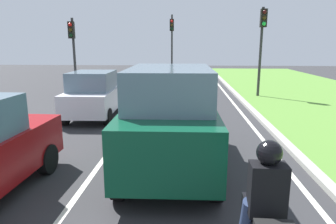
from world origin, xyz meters
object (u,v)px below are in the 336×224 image
at_px(rider_person, 267,188).
at_px(traffic_light_overhead_left, 73,43).
at_px(car_hatchback_far, 95,95).
at_px(car_suv_ahead, 170,118).
at_px(traffic_light_near_right, 262,36).
at_px(traffic_light_far_median, 172,37).

bearing_deg(rider_person, traffic_light_overhead_left, 119.21).
bearing_deg(car_hatchback_far, car_suv_ahead, -57.79).
distance_m(car_suv_ahead, traffic_light_near_right, 10.86).
relative_size(car_hatchback_far, traffic_light_near_right, 0.81).
height_order(traffic_light_near_right, traffic_light_far_median, traffic_light_far_median).
bearing_deg(rider_person, traffic_light_near_right, 78.58).
xyz_separation_m(rider_person, traffic_light_near_right, (2.98, 13.14, 2.02)).
bearing_deg(traffic_light_overhead_left, car_suv_ahead, -59.95).
relative_size(car_hatchback_far, traffic_light_overhead_left, 0.89).
bearing_deg(traffic_light_near_right, traffic_light_far_median, 121.98).
bearing_deg(traffic_light_near_right, traffic_light_overhead_left, 177.07).
distance_m(traffic_light_near_right, traffic_light_overhead_left, 10.22).
distance_m(car_suv_ahead, traffic_light_overhead_left, 12.03).
bearing_deg(car_hatchback_far, traffic_light_overhead_left, 115.28).
distance_m(car_suv_ahead, car_hatchback_far, 5.70).
height_order(car_hatchback_far, traffic_light_far_median, traffic_light_far_median).
bearing_deg(traffic_light_far_median, rider_person, -84.45).
distance_m(traffic_light_near_right, traffic_light_far_median, 9.52).
height_order(car_hatchback_far, traffic_light_overhead_left, traffic_light_overhead_left).
height_order(car_suv_ahead, car_hatchback_far, car_suv_ahead).
height_order(car_suv_ahead, traffic_light_far_median, traffic_light_far_median).
relative_size(rider_person, traffic_light_far_median, 0.23).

